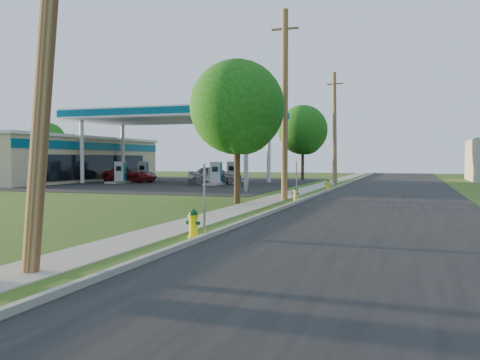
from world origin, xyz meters
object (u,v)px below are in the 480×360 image
at_px(fuel_pump_sw, 143,174).
at_px(hydrant_near, 193,223).
at_px(hydrant_mid, 296,194).
at_px(price_pylon, 246,108).
at_px(fuel_pump_ne, 216,176).
at_px(utility_pole_far, 335,128).
at_px(tree_lot, 304,132).
at_px(tree_verge, 239,111).
at_px(car_silver, 216,175).
at_px(utility_pole_mid, 285,104).
at_px(fuel_pump_nw, 120,175).
at_px(hydrant_far, 328,184).
at_px(fuel_pump_se, 232,175).
at_px(car_red, 130,175).
at_px(utility_pole_near, 48,10).
at_px(tree_back, 48,142).

xyz_separation_m(fuel_pump_sw, hydrant_near, (18.56, -30.12, -0.33)).
bearing_deg(hydrant_mid, price_pylon, 128.66).
height_order(fuel_pump_ne, hydrant_near, fuel_pump_ne).
bearing_deg(utility_pole_far, tree_lot, 122.06).
height_order(tree_verge, hydrant_mid, tree_verge).
relative_size(hydrant_mid, car_silver, 0.16).
bearing_deg(tree_lot, hydrant_mid, -79.32).
distance_m(utility_pole_mid, fuel_pump_ne, 16.31).
xyz_separation_m(tree_verge, hydrant_mid, (2.21, 2.63, -4.07)).
bearing_deg(tree_lot, fuel_pump_ne, -113.35).
bearing_deg(fuel_pump_nw, fuel_pump_ne, 0.00).
relative_size(fuel_pump_sw, hydrant_far, 4.53).
height_order(fuel_pump_se, tree_lot, tree_lot).
relative_size(utility_pole_mid, tree_lot, 1.30).
distance_m(hydrant_mid, hydrant_far, 10.45).
relative_size(tree_lot, hydrant_mid, 10.61).
distance_m(tree_verge, hydrant_mid, 5.33).
bearing_deg(car_red, utility_pole_mid, -125.68).
bearing_deg(tree_verge, utility_pole_near, -84.10).
bearing_deg(fuel_pump_sw, hydrant_near, -58.36).
xyz_separation_m(tree_back, hydrant_near, (34.33, -35.99, -3.70)).
relative_size(hydrant_mid, car_red, 0.14).
bearing_deg(hydrant_near, tree_verge, 102.18).
relative_size(fuel_pump_sw, tree_back, 0.50).
height_order(fuel_pump_sw, tree_back, tree_back).
distance_m(utility_pole_mid, fuel_pump_sw, 25.05).
distance_m(tree_verge, car_silver, 19.05).
bearing_deg(tree_verge, fuel_pump_sw, 129.51).
xyz_separation_m(price_pylon, tree_lot, (-0.09, 18.87, -0.60)).
relative_size(fuel_pump_ne, price_pylon, 0.47).
bearing_deg(fuel_pump_nw, utility_pole_mid, -35.99).
height_order(utility_pole_mid, fuel_pump_nw, utility_pole_mid).
bearing_deg(car_silver, tree_lot, -39.54).
distance_m(price_pylon, car_red, 17.52).
bearing_deg(tree_lot, fuel_pump_sw, -152.08).
xyz_separation_m(utility_pole_far, fuel_pump_se, (-8.90, -1.00, -4.08)).
relative_size(fuel_pump_se, price_pylon, 0.47).
xyz_separation_m(hydrant_far, car_red, (-18.62, 4.53, 0.35)).
bearing_deg(hydrant_far, utility_pole_mid, -93.62).
xyz_separation_m(utility_pole_mid, car_silver, (-9.41, 14.17, -4.18)).
bearing_deg(utility_pole_near, car_silver, 106.31).
bearing_deg(price_pylon, fuel_pump_sw, 140.60).
xyz_separation_m(tree_back, car_red, (15.70, -8.06, -3.39)).
bearing_deg(tree_verge, utility_pole_far, 85.68).
relative_size(fuel_pump_nw, fuel_pump_sw, 1.00).
distance_m(price_pylon, tree_verge, 8.68).
bearing_deg(hydrant_far, tree_verge, -99.63).
bearing_deg(tree_verge, fuel_pump_se, 110.31).
bearing_deg(fuel_pump_nw, hydrant_mid, -35.39).
xyz_separation_m(utility_pole_near, hydrant_far, (0.65, 28.28, -4.46)).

